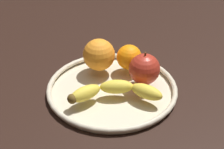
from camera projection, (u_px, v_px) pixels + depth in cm
name	position (u px, v px, depth cm)	size (l,w,h in cm)	color
ground_plane	(112.00, 98.00, 81.81)	(166.48, 166.48, 4.00)	black
fruit_bowl	(112.00, 88.00, 80.19)	(30.51, 30.51, 1.80)	beige
banana	(114.00, 91.00, 75.15)	(20.86, 10.65, 3.18)	yellow
apple	(144.00, 69.00, 78.78)	(7.26, 7.26, 8.06)	#B12F20
orange_front_right	(99.00, 55.00, 83.58)	(7.89, 7.89, 7.89)	orange
orange_front_left	(129.00, 57.00, 84.25)	(6.23, 6.23, 6.23)	orange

